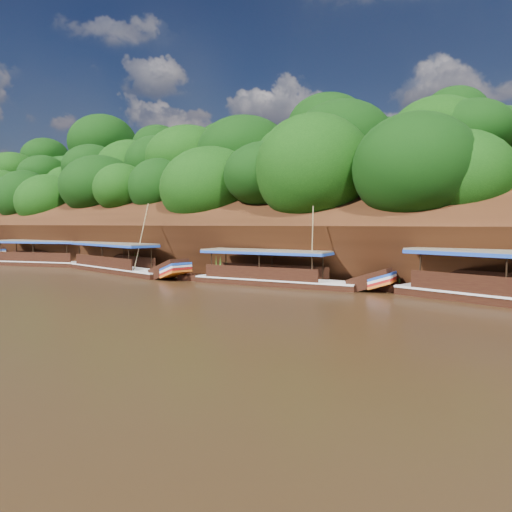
{
  "coord_description": "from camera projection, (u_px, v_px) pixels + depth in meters",
  "views": [
    {
      "loc": [
        16.11,
        -19.35,
        3.91
      ],
      "look_at": [
        -0.96,
        7.0,
        1.85
      ],
      "focal_mm": 35.0,
      "sensor_mm": 36.0,
      "label": 1
    }
  ],
  "objects": [
    {
      "name": "boat_1",
      "position": [
        285.0,
        278.0,
        31.19
      ],
      "size": [
        12.92,
        3.05,
        5.33
      ],
      "rotation": [
        0.0,
        0.0,
        0.09
      ],
      "color": "black",
      "rests_on": "ground"
    },
    {
      "name": "riverbank",
      "position": [
        361.0,
        246.0,
        44.12
      ],
      "size": [
        120.0,
        30.06,
        19.4
      ],
      "color": "black",
      "rests_on": "ground"
    },
    {
      "name": "boat_3",
      "position": [
        53.0,
        260.0,
        45.66
      ],
      "size": [
        13.15,
        5.43,
        2.79
      ],
      "rotation": [
        0.0,
        0.0,
        0.28
      ],
      "color": "black",
      "rests_on": "ground"
    },
    {
      "name": "boat_2",
      "position": [
        123.0,
        266.0,
        39.1
      ],
      "size": [
        15.03,
        5.23,
        5.8
      ],
      "rotation": [
        0.0,
        0.0,
        -0.23
      ],
      "color": "black",
      "rests_on": "ground"
    },
    {
      "name": "ground",
      "position": [
        197.0,
        301.0,
        25.2
      ],
      "size": [
        160.0,
        160.0,
        0.0
      ],
      "primitive_type": "plane",
      "color": "black",
      "rests_on": "ground"
    },
    {
      "name": "reeds",
      "position": [
        250.0,
        266.0,
        34.96
      ],
      "size": [
        50.0,
        2.27,
        2.04
      ],
      "color": "#37701C",
      "rests_on": "ground"
    }
  ]
}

